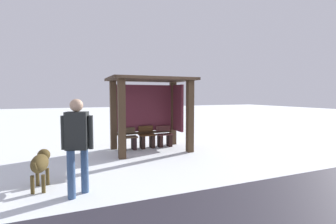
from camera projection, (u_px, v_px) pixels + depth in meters
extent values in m
plane|color=white|center=(151.00, 150.00, 8.26)|extent=(60.00, 60.00, 0.00)
cube|color=#3F2E1E|center=(122.00, 119.00, 7.12)|extent=(0.20, 0.20, 2.34)
cube|color=#3F2E1E|center=(190.00, 116.00, 7.97)|extent=(0.20, 0.20, 2.34)
cube|color=#3F2E1E|center=(113.00, 115.00, 8.39)|extent=(0.20, 0.20, 2.34)
cube|color=#3F2E1E|center=(173.00, 113.00, 9.24)|extent=(0.20, 0.20, 2.34)
cube|color=#34261C|center=(150.00, 79.00, 8.09)|extent=(2.71, 1.86, 0.09)
cube|color=#58212E|center=(145.00, 108.00, 8.79)|extent=(2.03, 0.08, 1.65)
cube|color=#3F2E1E|center=(145.00, 133.00, 8.84)|extent=(2.03, 0.06, 0.08)
cube|color=#58212E|center=(178.00, 108.00, 8.81)|extent=(0.08, 0.76, 1.65)
cube|color=#493726|center=(129.00, 137.00, 8.33)|extent=(0.56, 0.41, 0.04)
cube|color=#493726|center=(127.00, 130.00, 8.49)|extent=(0.53, 0.04, 0.20)
cube|color=black|center=(134.00, 143.00, 8.42)|extent=(0.12, 0.35, 0.42)
cube|color=black|center=(124.00, 144.00, 8.28)|extent=(0.12, 0.35, 0.42)
cube|color=#442A15|center=(147.00, 135.00, 8.58)|extent=(0.56, 0.39, 0.04)
cube|color=#442A15|center=(146.00, 129.00, 8.73)|extent=(0.53, 0.04, 0.20)
cube|color=black|center=(152.00, 141.00, 8.67)|extent=(0.12, 0.33, 0.45)
cube|color=black|center=(142.00, 142.00, 8.53)|extent=(0.12, 0.33, 0.45)
cube|color=#4D2726|center=(165.00, 134.00, 8.84)|extent=(0.56, 0.36, 0.03)
cube|color=#4D2726|center=(163.00, 128.00, 8.97)|extent=(0.53, 0.04, 0.20)
cube|color=black|center=(169.00, 140.00, 8.92)|extent=(0.12, 0.31, 0.43)
cube|color=black|center=(160.00, 141.00, 8.78)|extent=(0.12, 0.31, 0.43)
cube|color=#262A29|center=(77.00, 131.00, 4.48)|extent=(0.45, 0.36, 0.69)
sphere|color=tan|center=(76.00, 105.00, 4.45)|extent=(0.24, 0.24, 0.24)
cylinder|color=#354F76|center=(85.00, 170.00, 4.68)|extent=(0.18, 0.18, 0.87)
cylinder|color=#354F76|center=(71.00, 175.00, 4.40)|extent=(0.18, 0.18, 0.87)
cylinder|color=#262A29|center=(91.00, 132.00, 4.51)|extent=(0.11, 0.11, 0.62)
cylinder|color=#262A29|center=(63.00, 133.00, 4.46)|extent=(0.11, 0.11, 0.62)
ellipsoid|color=#4B3C1D|center=(40.00, 163.00, 4.83)|extent=(0.37, 0.70, 0.34)
sphere|color=#4B3C1D|center=(44.00, 155.00, 5.23)|extent=(0.26, 0.26, 0.26)
cylinder|color=#4B3C1D|center=(35.00, 166.00, 4.45)|extent=(0.07, 0.21, 0.22)
cylinder|color=#4B3C1D|center=(48.00, 177.00, 5.09)|extent=(0.07, 0.07, 0.35)
cylinder|color=#4B3C1D|center=(38.00, 177.00, 5.03)|extent=(0.07, 0.07, 0.35)
cylinder|color=#4B3C1D|center=(43.00, 184.00, 4.68)|extent=(0.07, 0.07, 0.35)
cylinder|color=#4B3C1D|center=(32.00, 185.00, 4.62)|extent=(0.07, 0.07, 0.35)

